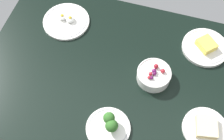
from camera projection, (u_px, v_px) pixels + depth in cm
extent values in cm
cube|color=black|center=(112.00, 74.00, 137.54)|extent=(116.11, 83.44, 4.00)
cylinder|color=white|center=(205.00, 129.00, 122.12)|extent=(18.20, 18.20, 1.29)
torus|color=#B7B7BC|center=(205.00, 128.00, 121.56)|extent=(16.51, 16.51, 0.50)
cube|color=beige|center=(206.00, 128.00, 121.04)|extent=(9.60, 10.23, 1.20)
cube|color=#E5B24C|center=(206.00, 127.00, 120.17)|extent=(9.60, 10.23, 0.80)
cube|color=beige|center=(207.00, 126.00, 119.31)|extent=(9.60, 10.23, 1.20)
cylinder|color=white|center=(205.00, 47.00, 141.49)|extent=(21.21, 21.21, 1.57)
torus|color=#B7B7BC|center=(205.00, 46.00, 140.81)|extent=(19.16, 19.16, 0.50)
cube|color=#F2D14C|center=(206.00, 44.00, 139.38)|extent=(10.56, 10.56, 3.31)
cylinder|color=white|center=(108.00, 128.00, 122.19)|extent=(17.88, 17.88, 1.32)
torus|color=#B7B7BC|center=(108.00, 128.00, 121.62)|extent=(16.24, 16.24, 0.50)
cylinder|color=#9EBC72|center=(109.00, 121.00, 121.66)|extent=(1.63, 1.63, 2.72)
sphere|color=#2D6023|center=(109.00, 118.00, 118.96)|extent=(4.67, 4.67, 4.67)
cylinder|color=#9EBC72|center=(112.00, 128.00, 120.56)|extent=(1.79, 1.79, 1.87)
sphere|color=#2D6023|center=(112.00, 126.00, 118.09)|extent=(5.11, 5.11, 5.11)
cylinder|color=white|center=(154.00, 76.00, 132.12)|extent=(14.57, 14.57, 5.01)
torus|color=white|center=(154.00, 73.00, 129.95)|extent=(14.78, 14.78, 0.80)
sphere|color=#59144C|center=(155.00, 73.00, 128.81)|extent=(1.67, 1.67, 1.67)
sphere|color=#59144C|center=(152.00, 78.00, 127.89)|extent=(1.50, 1.50, 1.50)
sphere|color=#59144C|center=(154.00, 71.00, 129.47)|extent=(1.68, 1.68, 1.68)
sphere|color=#B2232D|center=(163.00, 71.00, 129.26)|extent=(1.94, 1.94, 1.94)
sphere|color=#59144C|center=(154.00, 71.00, 129.18)|extent=(2.00, 2.00, 2.00)
sphere|color=#B2232D|center=(149.00, 77.00, 128.00)|extent=(1.43, 1.43, 1.43)
sphere|color=#B2232D|center=(150.00, 74.00, 128.75)|extent=(1.63, 1.63, 1.63)
sphere|color=maroon|center=(156.00, 66.00, 130.35)|extent=(2.03, 2.03, 2.03)
cylinder|color=white|center=(66.00, 21.00, 149.40)|extent=(22.60, 22.60, 1.16)
torus|color=#B7B7BC|center=(66.00, 21.00, 148.90)|extent=(20.39, 20.39, 0.50)
ellipsoid|color=white|center=(70.00, 19.00, 147.86)|extent=(4.27, 4.27, 2.35)
sphere|color=yellow|center=(70.00, 18.00, 146.95)|extent=(1.71, 1.71, 1.71)
ellipsoid|color=white|center=(62.00, 17.00, 148.64)|extent=(4.10, 4.10, 2.26)
sphere|color=yellow|center=(62.00, 15.00, 147.76)|extent=(1.64, 1.64, 1.64)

